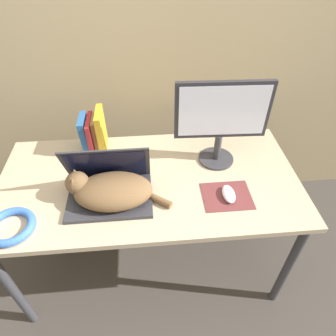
# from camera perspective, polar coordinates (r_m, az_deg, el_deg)

# --- Properties ---
(ground_plane) EXTENTS (12.00, 12.00, 0.00)m
(ground_plane) POSITION_cam_1_polar(r_m,az_deg,el_deg) (1.89, -2.02, -26.38)
(ground_plane) COLOR #3D3833
(wall_back) EXTENTS (8.00, 0.05, 2.60)m
(wall_back) POSITION_cam_1_polar(r_m,az_deg,el_deg) (1.76, -5.47, 26.83)
(wall_back) COLOR tan
(wall_back) RESTS_ON ground_plane
(desk) EXTENTS (1.48, 0.73, 0.73)m
(desk) POSITION_cam_1_polar(r_m,az_deg,el_deg) (1.53, -3.48, -3.99)
(desk) COLOR tan
(desk) RESTS_ON ground_plane
(laptop) EXTENTS (0.38, 0.27, 0.27)m
(laptop) POSITION_cam_1_polar(r_m,az_deg,el_deg) (1.39, -11.02, -3.57)
(laptop) COLOR #2D2D33
(laptop) RESTS_ON desk
(cat) EXTENTS (0.47, 0.23, 0.15)m
(cat) POSITION_cam_1_polar(r_m,az_deg,el_deg) (1.36, -10.92, -4.15)
(cat) COLOR brown
(cat) RESTS_ON desk
(external_monitor) EXTENTS (0.45, 0.18, 0.44)m
(external_monitor) POSITION_cam_1_polar(r_m,az_deg,el_deg) (1.46, 10.27, 9.30)
(external_monitor) COLOR #333338
(external_monitor) RESTS_ON desk
(mousepad) EXTENTS (0.23, 0.18, 0.00)m
(mousepad) POSITION_cam_1_polar(r_m,az_deg,el_deg) (1.42, 11.22, -5.23)
(mousepad) COLOR brown
(mousepad) RESTS_ON desk
(computer_mouse) EXTENTS (0.06, 0.11, 0.03)m
(computer_mouse) POSITION_cam_1_polar(r_m,az_deg,el_deg) (1.41, 11.58, -4.85)
(computer_mouse) COLOR silver
(computer_mouse) RESTS_ON mousepad
(book_row) EXTENTS (0.12, 0.17, 0.24)m
(book_row) POSITION_cam_1_polar(r_m,az_deg,el_deg) (1.64, -13.82, 6.44)
(book_row) COLOR #285B93
(book_row) RESTS_ON desk
(cable_coil) EXTENTS (0.20, 0.20, 0.03)m
(cable_coil) POSITION_cam_1_polar(r_m,az_deg,el_deg) (1.42, -27.69, -9.82)
(cable_coil) COLOR blue
(cable_coil) RESTS_ON desk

